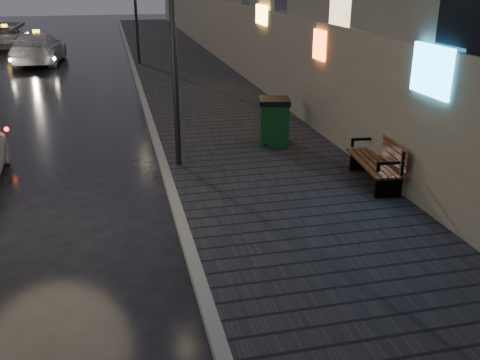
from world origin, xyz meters
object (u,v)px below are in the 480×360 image
(lamp_near, at_px, (172,20))
(taxi_mid, at_px, (38,48))
(trash_bin, at_px, (274,121))
(bench, at_px, (379,161))
(taxi_far, at_px, (6,37))

(lamp_near, relative_size, taxi_mid, 0.96)
(taxi_mid, bearing_deg, trash_bin, 118.87)
(bench, bearing_deg, lamp_near, 158.01)
(bench, bearing_deg, trash_bin, 118.75)
(trash_bin, distance_m, taxi_far, 26.39)
(lamp_near, xyz_separation_m, taxi_mid, (-5.05, 18.05, -2.69))
(trash_bin, distance_m, taxi_mid, 18.62)
(trash_bin, relative_size, taxi_mid, 0.22)
(bench, height_order, taxi_mid, taxi_mid)
(trash_bin, height_order, taxi_mid, taxi_mid)
(lamp_near, xyz_separation_m, trash_bin, (2.72, 1.13, -2.72))
(taxi_mid, distance_m, taxi_far, 7.78)
(bench, xyz_separation_m, taxi_far, (-11.88, 27.55, -0.00))
(trash_bin, bearing_deg, bench, -55.50)
(trash_bin, height_order, taxi_far, trash_bin)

